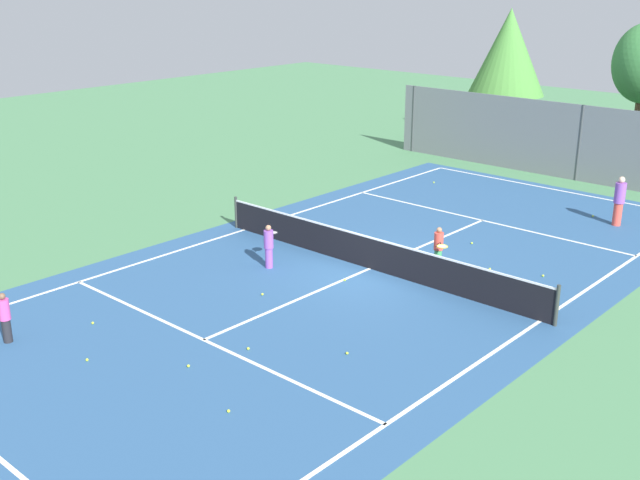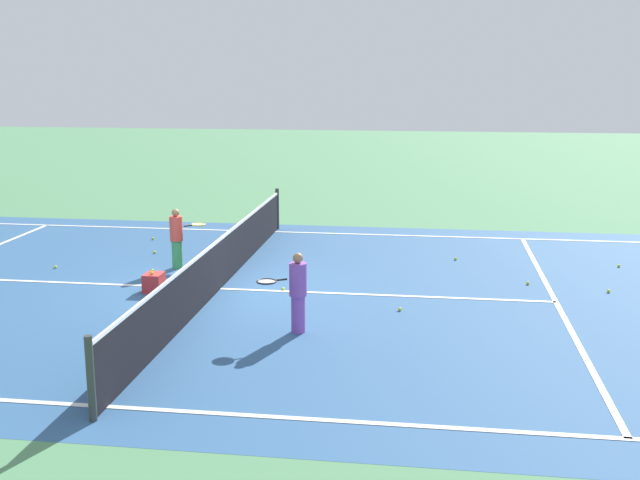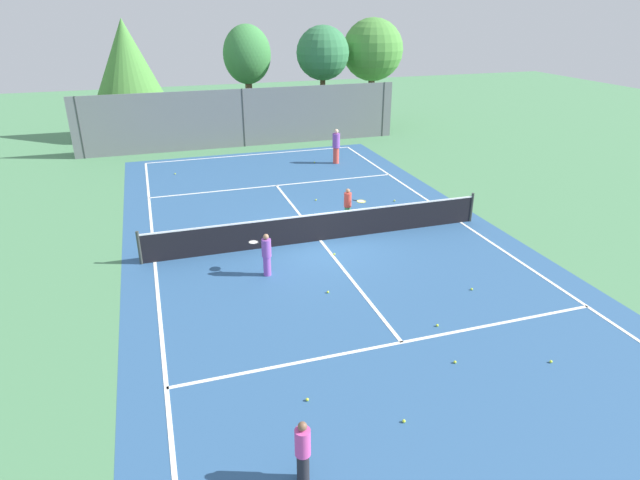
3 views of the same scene
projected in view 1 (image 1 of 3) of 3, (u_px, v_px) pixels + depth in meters
The scene contains 23 objects.
ground_plane at pixel (370, 269), 23.09m from camera, with size 80.00×80.00×0.00m, color #4C8456.
court_surface at pixel (370, 269), 23.09m from camera, with size 13.00×25.00×0.01m.
tennis_net at pixel (370, 253), 22.92m from camera, with size 11.90×0.10×1.10m.
perimeter_fence at pixel (580, 143), 32.39m from camera, with size 18.00×0.12×3.20m.
tree_1 at pixel (508, 53), 37.94m from camera, with size 3.75×3.75×6.76m.
player_0 at pixel (439, 248), 22.84m from camera, with size 0.75×0.76×1.30m.
player_1 at pixel (5, 317), 18.30m from camera, with size 0.27×0.27×1.26m.
player_2 at pixel (269, 245), 22.97m from camera, with size 0.66×0.83×1.34m.
player_3 at pixel (619, 201), 26.78m from camera, with size 0.37×0.37×1.75m.
ball_crate at pixel (386, 250), 24.10m from camera, with size 0.41×0.34×0.43m.
tennis_ball_0 at pixel (87, 360), 17.58m from camera, with size 0.07×0.07×0.07m, color #CCE533.
tennis_ball_1 at pixel (543, 276), 22.46m from camera, with size 0.07×0.07×0.07m, color #CCE533.
tennis_ball_2 at pixel (262, 294), 21.17m from camera, with size 0.07×0.07×0.07m, color #CCE533.
tennis_ball_3 at pixel (248, 349), 18.11m from camera, with size 0.07×0.07×0.07m, color #CCE533.
tennis_ball_4 at pixel (93, 323), 19.43m from camera, with size 0.07×0.07×0.07m, color #CCE533.
tennis_ball_5 at pixel (434, 182), 32.45m from camera, with size 0.07×0.07×0.07m, color #CCE533.
tennis_ball_6 at pixel (188, 366), 17.31m from camera, with size 0.07×0.07×0.07m, color #CCE533.
tennis_ball_7 at pixel (345, 280), 22.15m from camera, with size 0.07×0.07×0.07m, color #CCE533.
tennis_ball_8 at pixel (229, 411), 15.53m from camera, with size 0.07×0.07×0.07m, color #CCE533.
tennis_ball_9 at pixel (490, 269), 22.98m from camera, with size 0.07×0.07×0.07m, color #CCE533.
tennis_ball_10 at pixel (347, 353), 17.89m from camera, with size 0.07×0.07×0.07m, color #CCE533.
tennis_ball_11 at pixel (593, 216), 27.99m from camera, with size 0.07×0.07×0.07m, color #CCE533.
tennis_ball_12 at pixel (472, 243), 25.17m from camera, with size 0.07×0.07×0.07m, color #CCE533.
Camera 1 is at (13.32, -16.99, 8.35)m, focal length 43.51 mm.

